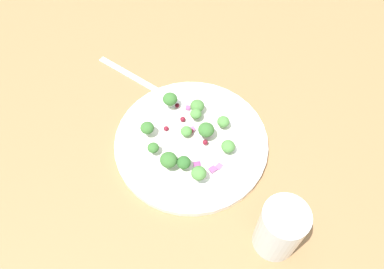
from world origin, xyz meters
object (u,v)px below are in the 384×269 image
broccoli_floret_1 (169,160)px  plate (192,140)px  broccoli_floret_2 (184,163)px  broccoli_floret_0 (186,131)px  water_glass (280,229)px  fork (140,81)px

broccoli_floret_1 → plate: bearing=-105.9°
broccoli_floret_1 → broccoli_floret_2: size_ratio=1.23×
broccoli_floret_0 → broccoli_floret_1: bearing=84.5°
plate → broccoli_floret_2: size_ratio=11.37×
broccoli_floret_2 → water_glass: size_ratio=0.22×
broccoli_floret_2 → plate: bearing=-84.5°
broccoli_floret_0 → broccoli_floret_2: broccoli_floret_2 is taller
broccoli_floret_2 → fork: 22.33cm
fork → broccoli_floret_2: bearing=132.8°
plate → broccoli_floret_2: bearing=95.5°
broccoli_floret_0 → broccoli_floret_2: bearing=105.6°
water_glass → plate: bearing=-35.8°
broccoli_floret_1 → water_glass: water_glass is taller
broccoli_floret_1 → fork: size_ratio=0.16×
plate → water_glass: bearing=144.2°
broccoli_floret_1 → broccoli_floret_2: broccoli_floret_1 is taller
plate → broccoli_floret_0: broccoli_floret_0 is taller
broccoli_floret_0 → broccoli_floret_1: (0.67, 6.94, 1.06)cm
broccoli_floret_2 → broccoli_floret_0: bearing=-74.4°
plate → broccoli_floret_2: broccoli_floret_2 is taller
water_glass → fork: bearing=-35.6°
broccoli_floret_2 → fork: bearing=-47.2°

